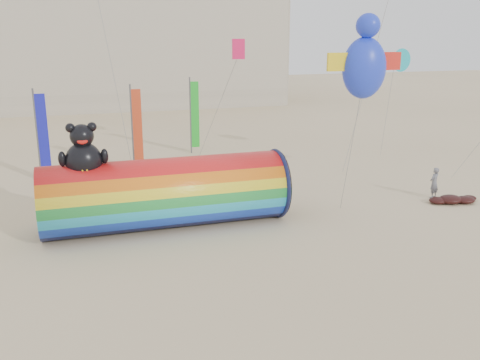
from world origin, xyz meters
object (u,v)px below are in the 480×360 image
object	(u,v)px
windsock_assembly	(166,191)
fabric_bundle	(453,199)
hotel_building	(0,10)
kite_handler	(434,183)

from	to	relation	value
windsock_assembly	fabric_bundle	xyz separation A→B (m)	(14.03, -1.00, -1.41)
hotel_building	windsock_assembly	size ratio (longest dim) A/B	5.84
windsock_assembly	kite_handler	xyz separation A→B (m)	(13.59, -0.02, -0.79)
windsock_assembly	fabric_bundle	bearing A→B (deg)	-4.10
hotel_building	windsock_assembly	bearing A→B (deg)	-76.94
fabric_bundle	windsock_assembly	bearing A→B (deg)	175.90
kite_handler	hotel_building	bearing A→B (deg)	-84.51
kite_handler	fabric_bundle	size ratio (longest dim) A/B	0.60
windsock_assembly	hotel_building	bearing A→B (deg)	103.06
windsock_assembly	fabric_bundle	size ratio (longest dim) A/B	3.95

